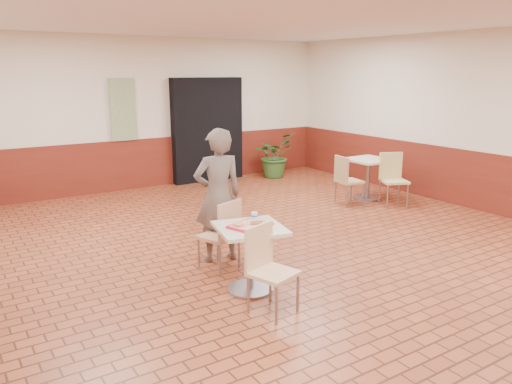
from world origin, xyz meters
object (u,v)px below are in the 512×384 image
potted_plant (274,155)px  ring_donut (239,224)px  serving_tray (250,226)px  second_table (368,172)px  long_john_donut (256,222)px  chair_second_left (346,178)px  chair_main_back (223,232)px  chair_second_front (393,176)px  paper_cup (255,216)px  main_table (250,248)px  chair_main_front (267,265)px  customer (218,196)px

potted_plant → ring_donut: bearing=-128.5°
serving_tray → second_table: bearing=29.1°
long_john_donut → potted_plant: size_ratio=0.15×
serving_tray → chair_second_left: (3.36, 2.13, -0.25)m
ring_donut → second_table: ring_donut is taller
long_john_donut → chair_main_back: bearing=92.2°
second_table → chair_second_left: bearing=-172.3°
chair_second_front → paper_cup: bearing=-133.5°
serving_tray → chair_second_front: (4.07, 1.70, -0.22)m
ring_donut → second_table: (4.11, 2.18, -0.26)m
main_table → chair_main_back: 0.66m
chair_main_front → customer: size_ratio=0.52×
chair_main_front → paper_cup: 0.72m
ring_donut → long_john_donut: size_ratio=0.75×
chair_main_front → chair_second_front: (4.18, 2.19, 0.03)m
customer → ring_donut: bearing=84.1°
chair_main_front → main_table: bearing=60.7°
chair_main_front → chair_second_front: 4.72m
serving_tray → second_table: (3.99, 2.22, -0.23)m
serving_tray → ring_donut: size_ratio=3.70×
long_john_donut → paper_cup: size_ratio=1.75×
main_table → long_john_donut: bearing=-22.9°
customer → paper_cup: size_ratio=19.48×
long_john_donut → chair_second_front: chair_second_front is taller
long_john_donut → chair_main_front: bearing=-110.1°
paper_cup → chair_second_left: chair_second_left is taller
potted_plant → main_table: bearing=-127.4°
chair_main_back → paper_cup: chair_main_back is taller
second_table → chair_second_left: (-0.63, -0.09, -0.02)m
customer → chair_second_left: 3.43m
chair_second_left → chair_main_back: bearing=121.9°
second_table → chair_second_left: 0.64m
paper_cup → chair_second_left: 3.83m
chair_second_left → serving_tray: bearing=130.3°
chair_main_back → chair_second_front: 4.17m
chair_main_front → chair_second_left: size_ratio=1.00×
serving_tray → second_table: size_ratio=0.55×
chair_second_front → chair_main_front: bearing=-127.7°
chair_main_back → second_table: (3.96, 1.56, 0.02)m
paper_cup → potted_plant: 5.86m
main_table → long_john_donut: size_ratio=4.85×
ring_donut → second_table: size_ratio=0.15×
paper_cup → potted_plant: bearing=53.0°
main_table → customer: 1.05m
main_table → ring_donut: size_ratio=6.48×
customer → serving_tray: size_ratio=4.03×
long_john_donut → potted_plant: (3.59, 4.81, -0.28)m
chair_main_front → chair_second_left: chair_second_left is taller
chair_main_back → paper_cup: (0.09, -0.54, 0.31)m
paper_cup → long_john_donut: bearing=-115.6°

